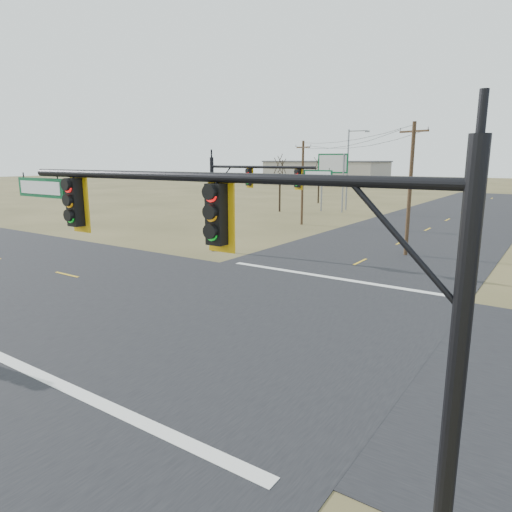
{
  "coord_description": "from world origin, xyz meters",
  "views": [
    {
      "loc": [
        10.03,
        -14.06,
        6.16
      ],
      "look_at": [
        -0.23,
        1.0,
        2.29
      ],
      "focal_mm": 32.0,
      "sensor_mm": 36.0,
      "label": 1
    }
  ],
  "objects": [
    {
      "name": "utility_pole_far",
      "position": [
        -10.89,
        24.47,
        4.14
      ],
      "size": [
        1.81,
        0.88,
        7.86
      ],
      "rotation": [
        0.0,
        0.0,
        -0.41
      ],
      "color": "#4E3621",
      "rests_on": "ground"
    },
    {
      "name": "road_ew",
      "position": [
        0.0,
        0.0,
        0.01
      ],
      "size": [
        160.0,
        14.0,
        0.02
      ],
      "primitive_type": "cube",
      "color": "black",
      "rests_on": "ground"
    },
    {
      "name": "streetlight_c",
      "position": [
        -12.34,
        38.86,
        5.42
      ],
      "size": [
        2.7,
        0.33,
        9.66
      ],
      "rotation": [
        0.0,
        0.0,
        0.17
      ],
      "color": "gray",
      "rests_on": "ground"
    },
    {
      "name": "utility_pole_near",
      "position": [
        1.66,
        15.67,
        4.43
      ],
      "size": [
        1.99,
        0.82,
        8.46
      ],
      "rotation": [
        0.0,
        0.0,
        -0.35
      ],
      "color": "#4E3621",
      "rests_on": "ground"
    },
    {
      "name": "mast_arm_far",
      "position": [
        -6.45,
        9.64,
        4.57
      ],
      "size": [
        8.83,
        0.47,
        6.29
      ],
      "rotation": [
        0.0,
        0.0,
        -0.13
      ],
      "color": "black",
      "rests_on": "ground"
    },
    {
      "name": "highway_sign",
      "position": [
        -13.25,
        36.18,
        4.76
      ],
      "size": [
        3.61,
        0.6,
        6.82
      ],
      "rotation": [
        0.0,
        0.0,
        0.14
      ],
      "color": "gray",
      "rests_on": "ground"
    },
    {
      "name": "stop_bar_far",
      "position": [
        0.0,
        7.5,
        0.03
      ],
      "size": [
        12.0,
        0.4,
        0.01
      ],
      "primitive_type": "cube",
      "color": "silver",
      "rests_on": "road_ns"
    },
    {
      "name": "warehouse_left",
      "position": [
        -40.0,
        90.0,
        2.75
      ],
      "size": [
        28.0,
        14.0,
        5.5
      ],
      "primitive_type": "cube",
      "color": "gray",
      "rests_on": "ground"
    },
    {
      "name": "road_ns",
      "position": [
        0.0,
        0.0,
        0.01
      ],
      "size": [
        14.0,
        160.0,
        0.02
      ],
      "primitive_type": "cube",
      "color": "black",
      "rests_on": "ground"
    },
    {
      "name": "stop_bar_near",
      "position": [
        0.0,
        -7.5,
        0.03
      ],
      "size": [
        12.0,
        0.4,
        0.01
      ],
      "primitive_type": "cube",
      "color": "silver",
      "rests_on": "road_ns"
    },
    {
      "name": "mast_arm_near",
      "position": [
        5.16,
        -7.99,
        4.72
      ],
      "size": [
        10.33,
        0.41,
        6.46
      ],
      "rotation": [
        0.0,
        0.0,
        0.01
      ],
      "color": "black",
      "rests_on": "ground"
    },
    {
      "name": "bare_tree_a",
      "position": [
        -18.48,
        32.83,
        5.65
      ],
      "size": [
        3.54,
        3.54,
        7.14
      ],
      "rotation": [
        0.0,
        0.0,
        -0.24
      ],
      "color": "black",
      "rests_on": "ground"
    },
    {
      "name": "ground",
      "position": [
        0.0,
        0.0,
        0.0
      ],
      "size": [
        320.0,
        320.0,
        0.0
      ],
      "primitive_type": "plane",
      "color": "olive",
      "rests_on": "ground"
    },
    {
      "name": "bare_tree_b",
      "position": [
        -19.48,
        45.1,
        5.75
      ],
      "size": [
        2.95,
        2.95,
        7.2
      ],
      "rotation": [
        0.0,
        0.0,
        0.05
      ],
      "color": "black",
      "rests_on": "ground"
    }
  ]
}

